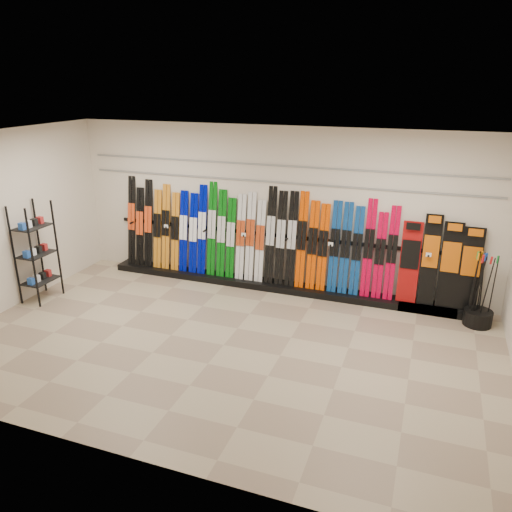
% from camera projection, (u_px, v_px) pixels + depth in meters
% --- Properties ---
extents(floor, '(8.00, 8.00, 0.00)m').
position_uv_depth(floor, '(224.00, 345.00, 7.47)').
color(floor, gray).
rests_on(floor, ground).
extents(back_wall, '(8.00, 0.00, 8.00)m').
position_uv_depth(back_wall, '(276.00, 209.00, 9.18)').
color(back_wall, beige).
rests_on(back_wall, floor).
extents(left_wall, '(0.00, 5.00, 5.00)m').
position_uv_depth(left_wall, '(0.00, 224.00, 8.25)').
color(left_wall, beige).
rests_on(left_wall, floor).
extents(ceiling, '(8.00, 8.00, 0.00)m').
position_uv_depth(ceiling, '(219.00, 141.00, 6.46)').
color(ceiling, silver).
rests_on(ceiling, back_wall).
extents(ski_rack_base, '(8.00, 0.40, 0.12)m').
position_uv_depth(ski_rack_base, '(283.00, 287.00, 9.40)').
color(ski_rack_base, black).
rests_on(ski_rack_base, floor).
extents(skis, '(5.37, 0.29, 1.81)m').
position_uv_depth(skis, '(250.00, 237.00, 9.39)').
color(skis, black).
rests_on(skis, ski_rack_base).
extents(snowboards, '(1.29, 0.24, 1.54)m').
position_uv_depth(snowboards, '(440.00, 264.00, 8.33)').
color(snowboards, '#990C0C').
rests_on(snowboards, ski_rack_base).
extents(accessory_rack, '(0.40, 0.60, 1.77)m').
position_uv_depth(accessory_rack, '(36.00, 252.00, 8.75)').
color(accessory_rack, black).
rests_on(accessory_rack, floor).
extents(pole_bin, '(0.45, 0.45, 0.25)m').
position_uv_depth(pole_bin, '(478.00, 318.00, 8.04)').
color(pole_bin, black).
rests_on(pole_bin, floor).
extents(ski_poles, '(0.34, 0.33, 1.18)m').
position_uv_depth(ski_poles, '(480.00, 289.00, 7.93)').
color(ski_poles, black).
rests_on(ski_poles, pole_bin).
extents(slatwall_rail_0, '(7.60, 0.02, 0.03)m').
position_uv_depth(slatwall_rail_0, '(276.00, 182.00, 8.99)').
color(slatwall_rail_0, gray).
rests_on(slatwall_rail_0, back_wall).
extents(slatwall_rail_1, '(7.60, 0.02, 0.03)m').
position_uv_depth(slatwall_rail_1, '(276.00, 165.00, 8.89)').
color(slatwall_rail_1, gray).
rests_on(slatwall_rail_1, back_wall).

